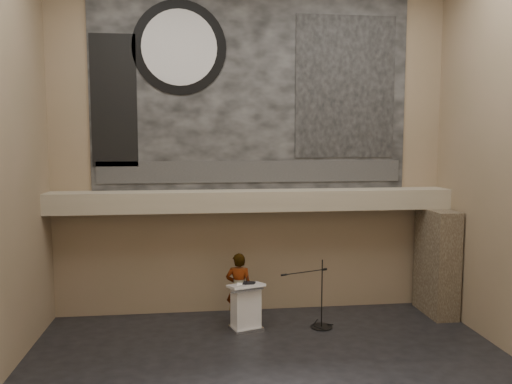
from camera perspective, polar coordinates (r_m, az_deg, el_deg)
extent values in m
plane|color=black|center=(9.86, 2.39, -20.85)|extent=(10.00, 10.00, 0.00)
cube|color=#837153|center=(12.77, -0.43, 5.06)|extent=(10.00, 0.02, 8.50)
cube|color=#837153|center=(4.90, 10.16, 3.65)|extent=(10.00, 0.02, 8.50)
cube|color=gray|center=(12.46, -0.22, -0.96)|extent=(10.00, 0.80, 0.50)
cylinder|color=#B2893D|center=(12.36, -7.58, -2.37)|extent=(0.04, 0.04, 0.06)
cylinder|color=#B2893D|center=(12.80, 8.29, -2.10)|extent=(0.04, 0.04, 0.06)
cube|color=black|center=(12.80, -0.42, 11.56)|extent=(8.00, 0.05, 5.00)
cube|color=#2D2D2D|center=(12.72, -0.39, 2.35)|extent=(7.76, 0.02, 0.55)
cylinder|color=black|center=(12.82, -8.75, 16.00)|extent=(2.30, 0.02, 2.30)
cylinder|color=silver|center=(12.80, -8.75, 16.01)|extent=(1.84, 0.02, 1.84)
cube|color=black|center=(13.26, 10.19, 11.71)|extent=(2.60, 0.02, 3.60)
cube|color=black|center=(12.80, -15.94, 9.99)|extent=(1.10, 0.02, 3.20)
cube|color=#433729|center=(13.66, 19.96, -7.52)|extent=(0.60, 1.40, 2.70)
cube|color=silver|center=(12.18, -1.16, -15.27)|extent=(0.83, 0.72, 0.08)
cube|color=white|center=(12.00, -1.17, -12.95)|extent=(0.72, 0.59, 0.96)
cube|color=white|center=(11.82, -1.16, -10.64)|extent=(0.92, 0.77, 0.14)
cube|color=black|center=(11.84, -0.80, -10.38)|extent=(0.33, 0.29, 0.04)
cube|color=white|center=(11.78, -1.64, -10.54)|extent=(0.27, 0.34, 0.00)
imported|color=beige|center=(12.31, -1.97, -10.94)|extent=(0.71, 0.54, 1.74)
cylinder|color=black|center=(12.42, 7.49, -15.03)|extent=(0.52, 0.52, 0.02)
cylinder|color=black|center=(12.15, 7.54, -11.45)|extent=(0.03, 0.03, 1.65)
cylinder|color=black|center=(11.72, 5.44, -9.12)|extent=(1.10, 0.40, 0.02)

